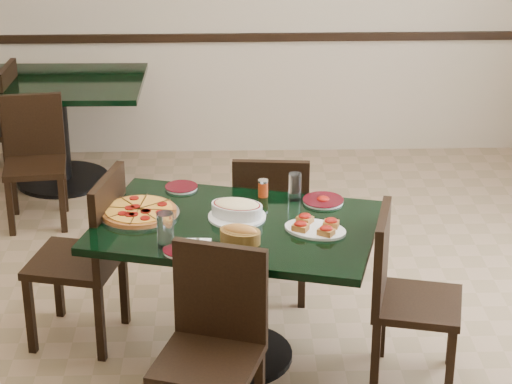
{
  "coord_description": "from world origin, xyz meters",
  "views": [
    {
      "loc": [
        -0.01,
        -4.47,
        2.78
      ],
      "look_at": [
        0.12,
        0.0,
        0.84
      ],
      "focal_mm": 70.0,
      "sensor_mm": 36.0,
      "label": 1
    }
  ],
  "objects_px": {
    "main_table": "(236,257)",
    "chair_near": "(213,338)",
    "bruschetta_platter": "(315,226)",
    "back_table": "(58,112)",
    "pepperoni_pizza": "(139,212)",
    "chair_far": "(271,220)",
    "chair_right": "(402,289)",
    "back_chair_near": "(35,153)",
    "lasagna_casserole": "(237,209)",
    "bread_basket": "(240,234)",
    "chair_left": "(90,250)"
  },
  "relations": [
    {
      "from": "main_table",
      "to": "chair_near",
      "type": "bearing_deg",
      "value": -84.4
    },
    {
      "from": "main_table",
      "to": "bruschetta_platter",
      "type": "distance_m",
      "value": 0.44
    },
    {
      "from": "back_table",
      "to": "pepperoni_pizza",
      "type": "bearing_deg",
      "value": -70.59
    },
    {
      "from": "main_table",
      "to": "back_table",
      "type": "bearing_deg",
      "value": 132.46
    },
    {
      "from": "chair_near",
      "to": "bruschetta_platter",
      "type": "bearing_deg",
      "value": 65.63
    },
    {
      "from": "chair_far",
      "to": "bruschetta_platter",
      "type": "xyz_separation_m",
      "value": [
        0.17,
        -0.7,
        0.29
      ]
    },
    {
      "from": "back_table",
      "to": "chair_right",
      "type": "relative_size",
      "value": 1.4
    },
    {
      "from": "back_table",
      "to": "back_chair_near",
      "type": "bearing_deg",
      "value": -94.59
    },
    {
      "from": "lasagna_casserole",
      "to": "main_table",
      "type": "bearing_deg",
      "value": -79.85
    },
    {
      "from": "lasagna_casserole",
      "to": "bruschetta_platter",
      "type": "height_order",
      "value": "lasagna_casserole"
    },
    {
      "from": "chair_near",
      "to": "bread_basket",
      "type": "xyz_separation_m",
      "value": [
        0.12,
        0.42,
        0.29
      ]
    },
    {
      "from": "chair_right",
      "to": "lasagna_casserole",
      "type": "xyz_separation_m",
      "value": [
        -0.77,
        0.26,
        0.31
      ]
    },
    {
      "from": "pepperoni_pizza",
      "to": "bruschetta_platter",
      "type": "xyz_separation_m",
      "value": [
        0.84,
        -0.21,
        0.01
      ]
    },
    {
      "from": "chair_far",
      "to": "chair_left",
      "type": "xyz_separation_m",
      "value": [
        -0.93,
        -0.4,
        0.04
      ]
    },
    {
      "from": "chair_right",
      "to": "lasagna_casserole",
      "type": "distance_m",
      "value": 0.87
    },
    {
      "from": "bread_basket",
      "to": "back_table",
      "type": "bearing_deg",
      "value": 137.79
    },
    {
      "from": "chair_far",
      "to": "bruschetta_platter",
      "type": "distance_m",
      "value": 0.78
    },
    {
      "from": "bruschetta_platter",
      "to": "back_chair_near",
      "type": "bearing_deg",
      "value": 158.95
    },
    {
      "from": "back_table",
      "to": "pepperoni_pizza",
      "type": "relative_size",
      "value": 3.09
    },
    {
      "from": "back_chair_near",
      "to": "lasagna_casserole",
      "type": "height_order",
      "value": "lasagna_casserole"
    },
    {
      "from": "chair_right",
      "to": "lasagna_casserole",
      "type": "bearing_deg",
      "value": 85.22
    },
    {
      "from": "back_table",
      "to": "bruschetta_platter",
      "type": "height_order",
      "value": "bruschetta_platter"
    },
    {
      "from": "chair_far",
      "to": "pepperoni_pizza",
      "type": "height_order",
      "value": "chair_far"
    },
    {
      "from": "bread_basket",
      "to": "chair_left",
      "type": "bearing_deg",
      "value": 173.5
    },
    {
      "from": "main_table",
      "to": "chair_right",
      "type": "bearing_deg",
      "value": 1.06
    },
    {
      "from": "pepperoni_pizza",
      "to": "chair_left",
      "type": "bearing_deg",
      "value": 160.89
    },
    {
      "from": "chair_far",
      "to": "chair_left",
      "type": "distance_m",
      "value": 1.02
    },
    {
      "from": "chair_near",
      "to": "lasagna_casserole",
      "type": "xyz_separation_m",
      "value": [
        0.11,
        0.69,
        0.29
      ]
    },
    {
      "from": "chair_near",
      "to": "pepperoni_pizza",
      "type": "relative_size",
      "value": 2.28
    },
    {
      "from": "chair_near",
      "to": "pepperoni_pizza",
      "type": "height_order",
      "value": "chair_near"
    },
    {
      "from": "bruschetta_platter",
      "to": "chair_near",
      "type": "bearing_deg",
      "value": -105.48
    },
    {
      "from": "back_table",
      "to": "back_chair_near",
      "type": "xyz_separation_m",
      "value": [
        -0.06,
        -0.62,
        -0.07
      ]
    },
    {
      "from": "main_table",
      "to": "back_chair_near",
      "type": "distance_m",
      "value": 2.14
    },
    {
      "from": "back_table",
      "to": "chair_right",
      "type": "xyz_separation_m",
      "value": [
        2.0,
        -2.53,
        -0.04
      ]
    },
    {
      "from": "back_chair_near",
      "to": "bruschetta_platter",
      "type": "bearing_deg",
      "value": -54.68
    },
    {
      "from": "back_table",
      "to": "bruschetta_platter",
      "type": "xyz_separation_m",
      "value": [
        1.59,
        -2.43,
        0.25
      ]
    },
    {
      "from": "back_table",
      "to": "chair_near",
      "type": "height_order",
      "value": "chair_near"
    },
    {
      "from": "lasagna_casserole",
      "to": "chair_far",
      "type": "bearing_deg",
      "value": 88.92
    },
    {
      "from": "main_table",
      "to": "chair_left",
      "type": "distance_m",
      "value": 0.76
    },
    {
      "from": "chair_left",
      "to": "pepperoni_pizza",
      "type": "xyz_separation_m",
      "value": [
        0.26,
        -0.09,
        0.25
      ]
    },
    {
      "from": "main_table",
      "to": "lasagna_casserole",
      "type": "xyz_separation_m",
      "value": [
        0.01,
        0.06,
        0.23
      ]
    },
    {
      "from": "main_table",
      "to": "chair_near",
      "type": "xyz_separation_m",
      "value": [
        -0.1,
        -0.62,
        -0.07
      ]
    },
    {
      "from": "pepperoni_pizza",
      "to": "bread_basket",
      "type": "xyz_separation_m",
      "value": [
        0.49,
        -0.31,
        0.02
      ]
    },
    {
      "from": "main_table",
      "to": "chair_far",
      "type": "xyz_separation_m",
      "value": [
        0.2,
        0.61,
        -0.09
      ]
    },
    {
      "from": "back_table",
      "to": "chair_near",
      "type": "bearing_deg",
      "value": -68.59
    },
    {
      "from": "main_table",
      "to": "chair_left",
      "type": "height_order",
      "value": "chair_left"
    },
    {
      "from": "back_table",
      "to": "pepperoni_pizza",
      "type": "distance_m",
      "value": 2.36
    },
    {
      "from": "chair_near",
      "to": "bread_basket",
      "type": "height_order",
      "value": "chair_near"
    },
    {
      "from": "chair_near",
      "to": "chair_right",
      "type": "relative_size",
      "value": 1.03
    },
    {
      "from": "chair_right",
      "to": "bread_basket",
      "type": "bearing_deg",
      "value": 104.19
    }
  ]
}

